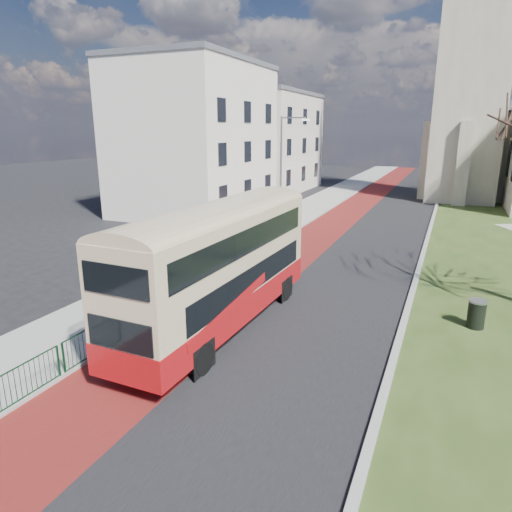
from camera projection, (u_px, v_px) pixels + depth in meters
The scene contains 12 objects.
ground at pixel (227, 328), 17.17m from camera, with size 160.00×160.00×0.00m, color black.
road_carriageway at pixel (364, 229), 34.31m from camera, with size 9.00×120.00×0.01m, color black.
bus_lane at pixel (329, 226), 35.33m from camera, with size 3.40×120.00×0.01m, color #591414.
pavement_west at pixel (283, 221), 36.75m from camera, with size 4.00×120.00×0.12m, color gray.
kerb_west at pixel (307, 223), 36.00m from camera, with size 0.25×120.00×0.13m, color #999993.
kerb_east at pixel (430, 228), 34.32m from camera, with size 0.25×80.00×0.13m, color #999993.
pedestrian_railing at pixel (209, 275), 21.68m from camera, with size 0.07×24.00×1.12m.
street_block_near at pixel (196, 138), 40.20m from camera, with size 10.30×14.30×13.00m.
street_block_far at pixel (264, 142), 54.57m from camera, with size 10.30×16.30×11.50m.
streetlamp at pixel (283, 166), 33.52m from camera, with size 2.13×0.18×8.00m.
bus at pixel (220, 261), 16.62m from camera, with size 2.83×10.91×4.53m.
litter_bin at pixel (476, 314), 17.01m from camera, with size 0.68×0.68×1.08m.
Camera 1 is at (7.24, -14.09, 7.24)m, focal length 32.00 mm.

